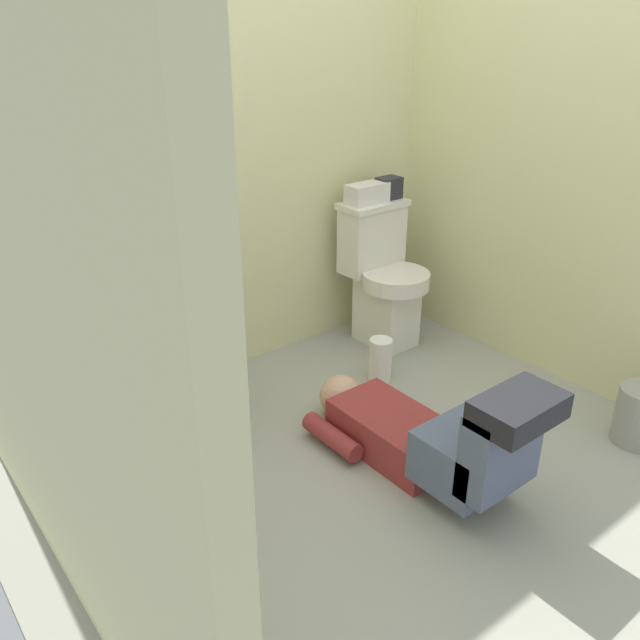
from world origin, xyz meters
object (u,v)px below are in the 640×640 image
toilet (382,276)px  person_plumber (427,435)px  toiletry_bag (389,188)px  tissue_box (367,193)px  vanity_cabinet (136,349)px  faucet (105,231)px  trash_can (639,416)px  bottle_blue (134,222)px  paper_towel_roll (380,360)px  bottle_amber (148,213)px  bottle_clear (100,229)px  soap_dispenser (56,237)px  bottle_green (77,229)px  bottle_pink (116,221)px

toilet → person_plumber: bearing=-124.6°
toiletry_bag → tissue_box: bearing=180.0°
toilet → vanity_cabinet: size_ratio=0.91×
faucet → trash_can: bearing=-42.1°
bottle_blue → paper_towel_roll: size_ratio=0.79×
toilet → tissue_box: 0.44m
toiletry_bag → bottle_amber: bearing=179.9°
bottle_amber → toilet: bearing=-4.4°
toiletry_bag → bottle_clear: (-1.55, -0.08, 0.10)m
soap_dispenser → bottle_amber: bearing=4.9°
tissue_box → trash_can: tissue_box is taller
faucet → bottle_green: 0.12m
vanity_cabinet → toilet: bearing=2.7°
tissue_box → toiletry_bag: (0.15, 0.00, 0.01)m
soap_dispenser → bottle_green: (0.08, -0.01, 0.02)m
bottle_green → bottle_pink: bearing=2.7°
toilet → bottle_blue: bottle_blue is taller
bottle_pink → toilet: bearing=-2.6°
bottle_amber → trash_can: size_ratio=0.68×
tissue_box → bottle_clear: 1.40m
bottle_clear → bottle_amber: bearing=19.9°
soap_dispenser → bottle_amber: bottle_amber is taller
person_plumber → tissue_box: bearing=59.6°
bottle_blue → trash_can: bearing=-42.5°
faucet → paper_towel_roll: faucet is taller
faucet → trash_can: (1.59, -1.43, -0.75)m
bottle_blue → soap_dispenser: bearing=171.0°
trash_can → bottle_blue: bearing=137.5°
trash_can → paper_towel_roll: 1.14m
bottle_amber → trash_can: (1.40, -1.45, -0.78)m
vanity_cabinet → person_plumber: vanity_cabinet is taller
vanity_cabinet → tissue_box: size_ratio=3.73×
vanity_cabinet → bottle_green: size_ratio=4.70×
toiletry_bag → bottle_blue: size_ratio=0.73×
toiletry_bag → bottle_blue: bearing=-177.0°
bottle_clear → toiletry_bag: bearing=2.9°
bottle_clear → person_plumber: bearing=-50.8°
faucet → bottle_pink: (0.04, -0.02, 0.04)m
paper_towel_roll → bottle_blue: bearing=161.6°
bottle_clear → bottle_pink: bearing=31.6°
bottle_clear → bottle_green: bearing=149.1°
toilet → bottle_pink: (-1.36, 0.06, 0.54)m
soap_dispenser → bottle_amber: size_ratio=0.98×
soap_dispenser → trash_can: bearing=-38.5°
tissue_box → toilet: bearing=-63.6°
toilet → bottle_clear: bearing=179.5°
faucet → bottle_clear: bottle_clear is taller
trash_can → faucet: bearing=137.9°
tissue_box → bottle_green: (-1.47, -0.04, 0.11)m
bottle_clear → bottle_blue: bearing=1.8°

